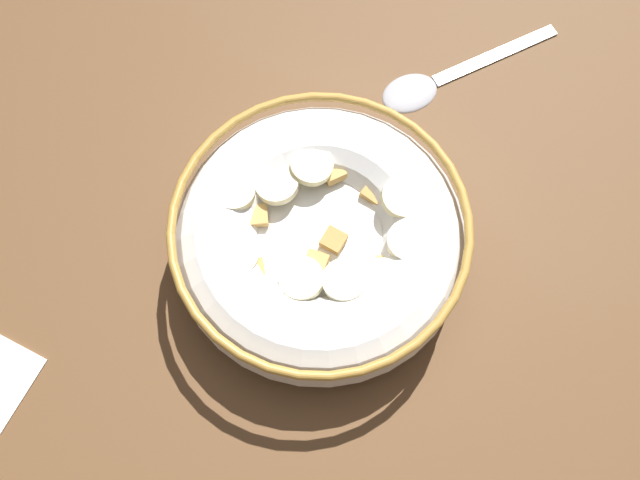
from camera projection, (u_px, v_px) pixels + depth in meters
ground_plane at (320, 259)px, 51.16cm from camera, size 129.95×129.95×2.00cm
cereal_bowl at (320, 239)px, 47.24cm from camera, size 19.58×19.58×5.85cm
spoon at (432, 81)px, 54.67cm from camera, size 10.29×13.97×0.80cm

